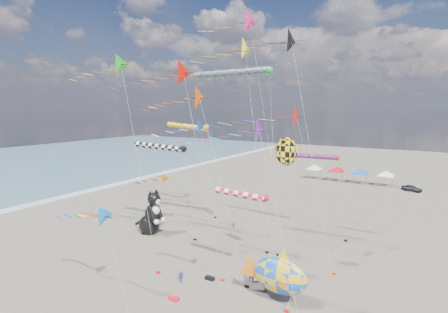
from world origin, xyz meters
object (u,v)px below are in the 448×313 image
Objects in this scene: child_blue at (181,277)px; parked_car at (412,188)px; fish_inflatable at (279,275)px; person_adult at (251,274)px; child_green at (265,286)px; cat_inflatable at (151,211)px.

child_blue is 54.01m from parked_car.
fish_inflatable is 4.21m from person_adult.
parked_car reaches higher than child_green.
fish_inflatable is (20.40, -6.42, -0.56)m from cat_inflatable.
cat_inflatable reaches higher than child_blue.
person_adult is at bearing 152.99° from fish_inflatable.
cat_inflatable is at bearing -167.47° from child_green.
fish_inflatable is at bearing -10.85° from cat_inflatable.
parked_car is (6.93, 49.98, -1.79)m from fish_inflatable.
person_adult is 2.07m from child_green.
child_green is at bearing -43.37° from person_adult.
cat_inflatable reaches higher than parked_car.
parked_car is at bearing 109.10° from child_green.
cat_inflatable is 51.48m from parked_car.
person_adult reaches higher than child_blue.
person_adult is at bearing -177.20° from child_green.
person_adult is 0.46× the size of parked_car.
fish_inflatable reaches higher than parked_car.
parked_car is (27.33, 43.56, -2.35)m from cat_inflatable.
child_green is (18.76, -5.55, -2.41)m from cat_inflatable.
cat_inflatable is 19.71m from child_green.
child_green is 0.31× the size of parked_car.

